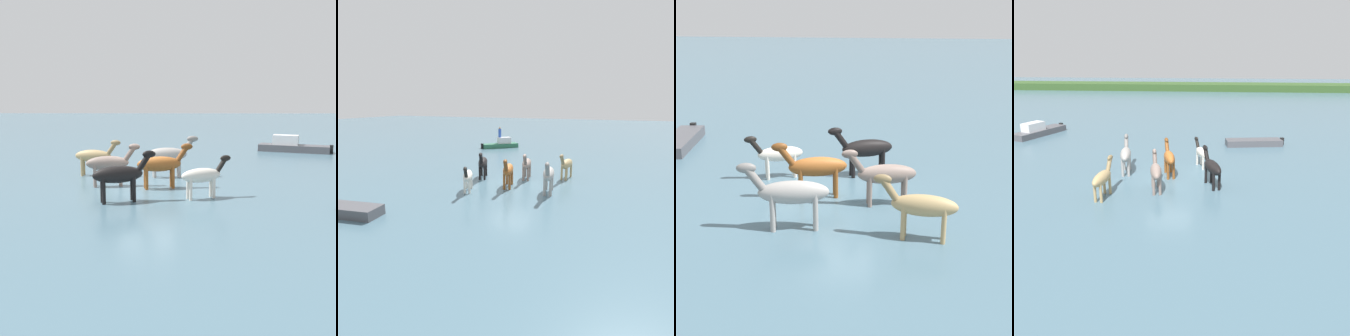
% 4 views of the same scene
% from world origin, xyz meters
% --- Properties ---
extents(ground_plane, '(153.99, 153.99, 0.00)m').
position_xyz_m(ground_plane, '(0.00, 0.00, 0.00)').
color(ground_plane, '#476675').
extents(horse_dun_straggler, '(1.16, 2.14, 1.70)m').
position_xyz_m(horse_dun_straggler, '(1.77, 2.39, 0.93)').
color(horse_dun_straggler, silver).
rests_on(horse_dun_straggler, ground_plane).
extents(horse_gray_outer, '(0.95, 2.48, 1.91)m').
position_xyz_m(horse_gray_outer, '(-0.47, -1.67, 1.05)').
color(horse_gray_outer, gray).
rests_on(horse_gray_outer, ground_plane).
extents(horse_chestnut_trailing, '(1.05, 2.54, 1.97)m').
position_xyz_m(horse_chestnut_trailing, '(-0.07, 0.68, 1.09)').
color(horse_chestnut_trailing, brown).
rests_on(horse_chestnut_trailing, ground_plane).
extents(horse_pinto_flank, '(0.96, 2.67, 2.06)m').
position_xyz_m(horse_pinto_flank, '(-2.67, 0.96, 1.14)').
color(horse_pinto_flank, '#9E9993').
rests_on(horse_pinto_flank, ground_plane).
extents(horse_rear_stallion, '(1.25, 2.49, 1.96)m').
position_xyz_m(horse_rear_stallion, '(2.40, -0.82, 1.08)').
color(horse_rear_stallion, black).
rests_on(horse_rear_stallion, ground_plane).
extents(horse_mid_herd, '(0.75, 2.40, 1.85)m').
position_xyz_m(horse_mid_herd, '(-2.94, -2.79, 1.02)').
color(horse_mid_herd, tan).
rests_on(horse_mid_herd, ground_plane).
extents(boat_dinghy_port, '(3.80, 3.56, 1.32)m').
position_xyz_m(boat_dinghy_port, '(6.90, -14.36, 0.31)').
color(boat_dinghy_port, '#2D6B4C').
rests_on(boat_dinghy_port, ground_plane).
extents(boat_skiff_near, '(4.50, 1.75, 0.73)m').
position_xyz_m(boat_skiff_near, '(5.62, 7.92, 0.16)').
color(boat_skiff_near, '#4C4C51').
rests_on(boat_skiff_near, ground_plane).
extents(person_boatman_standing, '(0.32, 0.32, 1.19)m').
position_xyz_m(person_boatman_standing, '(7.05, -14.42, 1.72)').
color(person_boatman_standing, '#2D51B2').
rests_on(person_boatman_standing, boat_dinghy_port).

